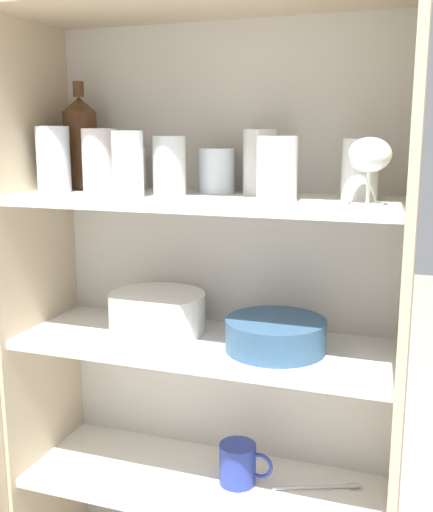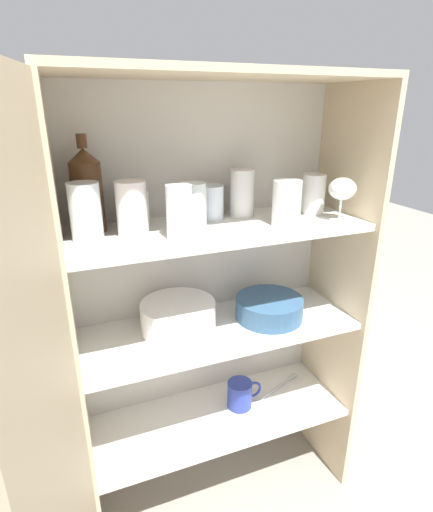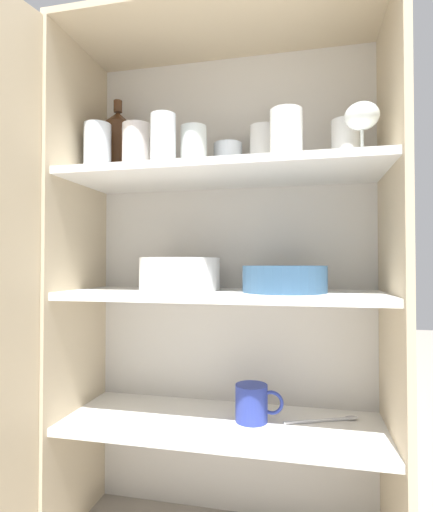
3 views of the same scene
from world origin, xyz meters
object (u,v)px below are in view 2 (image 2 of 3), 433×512
object	(u,v)px
wine_bottle	(87,190)
mixing_bowl_large	(269,307)
plate_stack_white	(178,316)
coffee_mug_primary	(240,394)

from	to	relation	value
wine_bottle	mixing_bowl_large	bearing A→B (deg)	-9.59
plate_stack_white	mixing_bowl_large	distance (m)	0.29
mixing_bowl_large	coffee_mug_primary	size ratio (longest dim) A/B	1.70
wine_bottle	mixing_bowl_large	xyz separation A→B (m)	(0.51, -0.09, -0.39)
mixing_bowl_large	coffee_mug_primary	world-z (taller)	mixing_bowl_large
mixing_bowl_large	coffee_mug_primary	distance (m)	0.34
wine_bottle	coffee_mug_primary	bearing A→B (deg)	-9.03
wine_bottle	coffee_mug_primary	world-z (taller)	wine_bottle
wine_bottle	coffee_mug_primary	distance (m)	0.84
plate_stack_white	mixing_bowl_large	bearing A→B (deg)	-6.67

